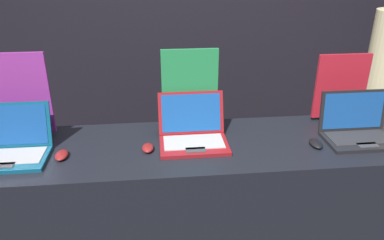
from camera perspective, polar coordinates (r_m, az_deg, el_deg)
The scene contains 12 objects.
wall_back at distance 3.18m, azimuth -2.37°, elevation 14.55°, with size 8.00×0.05×2.80m.
display_counter at distance 2.35m, azimuth 0.21°, elevation -14.15°, with size 2.37×0.64×0.96m.
laptop_front at distance 2.16m, azimuth -25.99°, elevation -3.57°, with size 0.39×0.31×0.26m.
mouse_front at distance 2.06m, azimuth -19.26°, elevation -5.07°, with size 0.06×0.11×0.03m.
promo_stand_front at distance 2.29m, azimuth -25.05°, elevation 3.03°, with size 0.36×0.07×0.49m.
laptop_middle at distance 2.09m, azimuth 0.15°, elevation -1.87°, with size 0.37×0.33×0.25m.
mouse_middle at distance 2.03m, azimuth -6.75°, elevation -4.24°, with size 0.06×0.10×0.03m.
promo_stand_middle at distance 2.17m, azimuth -0.32°, elevation 4.23°, with size 0.32×0.07×0.49m.
laptop_back at distance 2.32m, azimuth 23.90°, elevation -1.21°, with size 0.39×0.27×0.26m.
mouse_back at distance 2.17m, azimuth 18.35°, elevation -3.42°, with size 0.07×0.11×0.03m.
promo_stand_back at distance 2.48m, azimuth 21.67°, elevation 4.33°, with size 0.33×0.07×0.43m.
person_bystander at distance 3.29m, azimuth 27.13°, elevation 3.54°, with size 0.34×0.34×1.77m.
Camera 1 is at (-0.20, -1.50, 1.95)m, focal length 35.00 mm.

